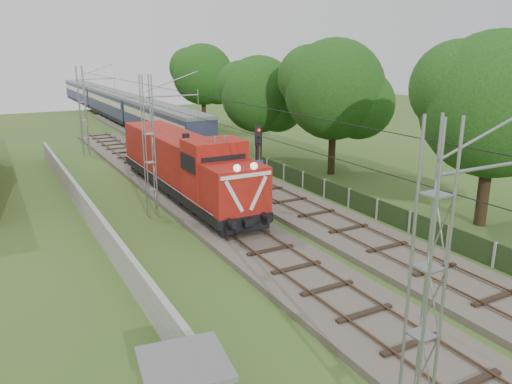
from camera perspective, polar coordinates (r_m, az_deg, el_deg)
ground at (r=20.46m, az=6.99°, el=-11.00°), size 140.00×140.00×0.00m
track_main at (r=25.90m, az=-2.00°, el=-4.54°), size 4.20×70.00×0.45m
track_side at (r=39.22m, az=-3.98°, el=2.50°), size 4.20×80.00×0.45m
catenary at (r=28.35m, az=-12.02°, el=5.02°), size 3.31×70.00×8.00m
boundary_wall at (r=28.37m, az=-18.51°, el=-2.33°), size 0.25×40.00×1.50m
fence at (r=27.25m, az=17.19°, el=-3.29°), size 0.12×32.00×1.20m
locomotive at (r=32.11m, az=-8.21°, el=3.23°), size 3.07×17.52×4.45m
coach_rake at (r=72.22m, az=-16.02°, el=9.81°), size 2.85×63.58×3.30m
signal_post at (r=28.98m, az=0.16°, el=4.50°), size 0.53×0.44×5.10m
tree_a at (r=28.85m, az=25.74°, el=8.79°), size 7.95×7.57×10.31m
tree_b at (r=38.26m, az=9.08°, el=11.37°), size 7.86×7.48×10.18m
tree_c at (r=43.47m, az=0.44°, el=11.00°), size 6.85×6.53×8.88m
tree_d at (r=63.54m, az=-6.01°, el=13.14°), size 7.82×7.44×10.13m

